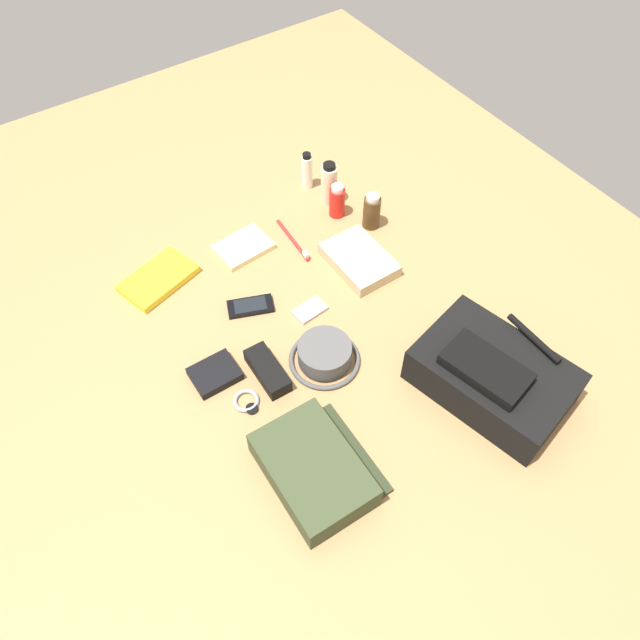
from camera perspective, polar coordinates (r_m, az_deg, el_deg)
ground_plane at (r=1.59m, az=0.00°, el=-1.13°), size 2.64×2.02×0.02m
backpack at (r=1.49m, az=15.54°, el=-4.94°), size 0.39×0.31×0.14m
toiletry_pouch at (r=1.36m, az=-0.48°, el=-13.50°), size 0.26×0.22×0.07m
bucket_hat at (r=1.51m, az=0.43°, el=-3.23°), size 0.18×0.18×0.06m
toothpaste_tube at (r=1.92m, az=-1.20°, el=13.52°), size 0.03×0.03×0.12m
lotion_bottle at (r=1.86m, az=0.83°, el=12.38°), size 0.05×0.05×0.14m
sunscreen_spray at (r=1.83m, az=1.58°, el=10.85°), size 0.05×0.05×0.11m
cologne_bottle at (r=1.80m, az=4.78°, el=9.91°), size 0.05×0.05×0.11m
paperback_novel at (r=1.73m, az=-14.61°, el=3.67°), size 0.17×0.22×0.02m
cell_phone at (r=1.63m, az=-6.41°, el=1.26°), size 0.10×0.13×0.01m
media_player at (r=1.61m, az=-0.95°, el=0.92°), size 0.06×0.09×0.01m
wristwatch at (r=1.47m, az=-6.73°, el=-7.46°), size 0.07×0.06×0.01m
toothbrush at (r=1.78m, az=-2.36°, el=7.18°), size 0.18×0.02×0.02m
wallet at (r=1.51m, az=-9.63°, el=-4.90°), size 0.09×0.11×0.02m
notepad at (r=1.77m, az=-7.08°, el=6.68°), size 0.12×0.16×0.02m
folded_towel at (r=1.71m, az=3.63°, el=5.54°), size 0.20×0.14×0.04m
sunglasses_case at (r=1.49m, az=-4.83°, el=-4.65°), size 0.14×0.06×0.04m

